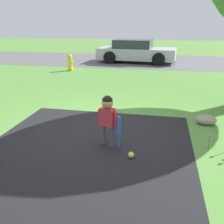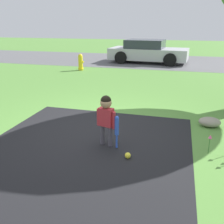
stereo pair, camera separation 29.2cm
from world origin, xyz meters
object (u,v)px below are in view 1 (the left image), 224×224
sports_ball (131,155)px  fire_hydrant (70,63)px  baseball_bat (119,127)px  child (107,114)px  parked_car (136,51)px

sports_ball → fire_hydrant: 8.30m
sports_ball → fire_hydrant: bearing=117.1°
baseball_bat → sports_ball: bearing=-48.9°
child → parked_car: bearing=109.8°
child → baseball_bat: bearing=-0.6°
child → parked_car: parked_car is taller
child → parked_car: (-0.61, 10.29, -0.01)m
parked_car → fire_hydrant: bearing=-124.7°
baseball_bat → parked_car: (-0.82, 10.36, 0.20)m
baseball_bat → child: bearing=163.0°
fire_hydrant → parked_car: size_ratio=0.17×
baseball_bat → sports_ball: (0.26, -0.30, -0.34)m
baseball_bat → fire_hydrant: (-3.51, 7.08, -0.02)m
child → fire_hydrant: (-3.30, 7.02, -0.23)m
baseball_bat → parked_car: parked_car is taller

